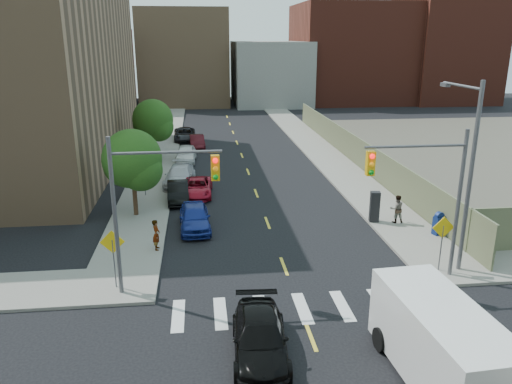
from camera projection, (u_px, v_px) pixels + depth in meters
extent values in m
plane|color=black|center=(323.00, 370.00, 16.85)|extent=(160.00, 160.00, 0.00)
cube|color=gray|center=(165.00, 137.00, 55.35)|extent=(3.50, 73.00, 0.15)
cube|color=gray|center=(302.00, 134.00, 57.03)|extent=(3.50, 73.00, 0.15)
cube|color=#66714F|center=(354.00, 149.00, 44.07)|extent=(0.12, 44.00, 2.50)
cube|color=#592319|center=(83.00, 68.00, 79.07)|extent=(14.00, 18.00, 12.00)
cube|color=#8C6B4C|center=(184.00, 57.00, 82.25)|extent=(14.00, 16.00, 15.00)
cube|color=gray|center=(270.00, 73.00, 82.61)|extent=(12.00, 16.00, 10.00)
cube|color=#592319|center=(349.00, 53.00, 85.13)|extent=(18.00, 18.00, 16.00)
cube|color=#592319|center=(445.00, 47.00, 84.67)|extent=(14.00, 16.00, 18.00)
cylinder|color=#8C6B4C|center=(471.00, 16.00, 83.61)|extent=(1.80, 1.80, 28.00)
cylinder|color=#59595E|center=(115.00, 220.00, 20.69)|extent=(0.18, 0.18, 7.00)
cylinder|color=#59595E|center=(166.00, 152.00, 20.10)|extent=(4.50, 0.12, 0.12)
cube|color=#E5A50C|center=(215.00, 168.00, 20.52)|extent=(0.35, 0.30, 1.05)
cylinder|color=#59595E|center=(458.00, 206.00, 22.31)|extent=(0.18, 0.18, 7.00)
cylinder|color=#59595E|center=(416.00, 146.00, 21.23)|extent=(4.50, 0.12, 0.12)
cube|color=#E5A50C|center=(370.00, 163.00, 21.23)|extent=(0.35, 0.30, 1.05)
cylinder|color=#59595E|center=(470.00, 181.00, 22.56)|extent=(0.20, 0.20, 9.00)
cylinder|color=#59595E|center=(462.00, 86.00, 22.95)|extent=(0.12, 3.50, 0.12)
cube|color=#59595E|center=(445.00, 85.00, 24.50)|extent=(0.25, 0.60, 0.18)
cylinder|color=#59595E|center=(114.00, 265.00, 21.82)|extent=(0.06, 0.06, 2.40)
cube|color=yellow|center=(112.00, 242.00, 21.49)|extent=(1.06, 0.04, 1.06)
cylinder|color=#59595E|center=(441.00, 249.00, 23.44)|extent=(0.06, 0.06, 2.40)
cube|color=yellow|center=(443.00, 228.00, 23.11)|extent=(1.06, 0.04, 1.06)
cylinder|color=#59595E|center=(145.00, 181.00, 34.62)|extent=(0.06, 0.06, 2.40)
cube|color=yellow|center=(144.00, 165.00, 34.29)|extent=(1.06, 0.04, 1.06)
cylinder|color=#332114|center=(135.00, 197.00, 30.77)|extent=(0.28, 0.28, 2.64)
sphere|color=#173F12|center=(132.00, 159.00, 30.05)|extent=(3.60, 3.60, 3.60)
sphere|color=#173F12|center=(141.00, 169.00, 30.00)|extent=(2.64, 2.64, 2.64)
sphere|color=#173F12|center=(127.00, 164.00, 30.51)|extent=(2.88, 2.88, 2.88)
cylinder|color=#332114|center=(154.00, 146.00, 44.99)|extent=(0.28, 0.28, 2.64)
sphere|color=#173F12|center=(153.00, 119.00, 44.28)|extent=(3.60, 3.60, 3.60)
sphere|color=#173F12|center=(159.00, 127.00, 44.23)|extent=(2.64, 2.64, 2.64)
sphere|color=#173F12|center=(149.00, 124.00, 44.74)|extent=(2.88, 2.88, 2.88)
imported|color=navy|center=(195.00, 217.00, 28.95)|extent=(1.94, 4.39, 1.47)
imported|color=black|center=(178.00, 192.00, 33.94)|extent=(1.62, 4.08, 1.32)
imported|color=#A51024|center=(197.00, 187.00, 35.09)|extent=(2.28, 4.53, 1.23)
imported|color=#B8BAC1|center=(180.00, 176.00, 37.53)|extent=(2.56, 5.25, 1.47)
imported|color=white|center=(186.00, 154.00, 44.55)|extent=(1.95, 4.44, 1.49)
imported|color=#3C0C11|center=(197.00, 142.00, 49.99)|extent=(1.69, 4.15, 1.34)
imported|color=black|center=(185.00, 134.00, 53.70)|extent=(2.45, 5.03, 1.38)
imported|color=black|center=(260.00, 338.00, 17.45)|extent=(2.20, 4.83, 1.37)
cube|color=white|center=(441.00, 343.00, 15.89)|extent=(2.66, 6.09, 2.52)
cube|color=black|center=(408.00, 298.00, 17.94)|extent=(2.20, 1.50, 1.03)
cylinder|color=black|center=(381.00, 339.00, 17.84)|extent=(0.37, 0.89, 0.87)
cylinder|color=black|center=(437.00, 333.00, 18.21)|extent=(0.37, 0.89, 0.87)
cube|color=navy|center=(438.00, 226.00, 27.86)|extent=(0.65, 0.57, 1.04)
cylinder|color=navy|center=(439.00, 216.00, 27.69)|extent=(0.59, 0.40, 0.53)
cube|color=black|center=(375.00, 207.00, 29.70)|extent=(0.62, 0.53, 1.85)
imported|color=gray|center=(156.00, 235.00, 25.79)|extent=(0.39, 0.59, 1.63)
imported|color=gray|center=(397.00, 209.00, 29.57)|extent=(0.84, 0.67, 1.69)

